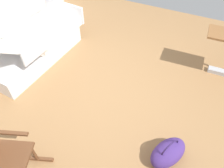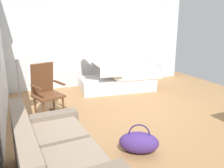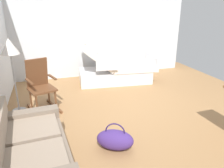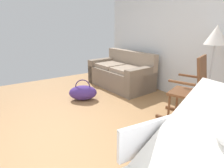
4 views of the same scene
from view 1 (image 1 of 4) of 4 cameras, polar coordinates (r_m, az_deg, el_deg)
name	(u,v)px [view 1 (image 1 of 4)]	position (r m, az deg, el deg)	size (l,w,h in m)	color
ground_plane	(110,92)	(3.80, -0.48, -2.01)	(6.30, 6.30, 0.00)	#9E7247
hospital_bed	(31,45)	(4.48, -20.27, 9.43)	(1.17, 2.14, 1.19)	silver
rocking_chair	(0,158)	(2.91, -27.05, -16.74)	(0.87, 0.70, 1.05)	brown
duffel_bag	(168,153)	(3.12, 14.38, -16.92)	(0.56, 0.64, 0.43)	#472D7A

